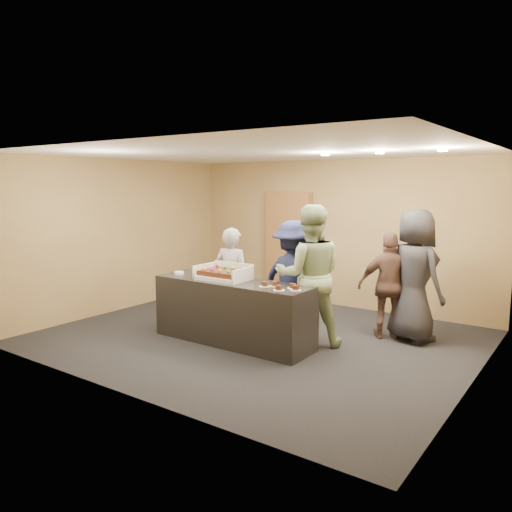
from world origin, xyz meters
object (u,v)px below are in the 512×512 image
Objects in this scene: person_navy_man at (294,279)px; person_sage_man at (309,275)px; storage_cabinet at (288,246)px; cake_box at (224,276)px; person_dark_suit at (414,275)px; sheet_cake at (223,273)px; person_brown_extra at (390,286)px; serving_counter at (233,312)px; person_server_grey at (232,280)px; plate_stack at (179,273)px.

person_sage_man is at bearing 161.02° from person_navy_man.
storage_cabinet is 1.22× the size of person_navy_man.
person_navy_man is (0.74, 0.71, -0.08)m from cake_box.
cake_box is 0.38× the size of person_dark_suit.
storage_cabinet is 2.88m from sheet_cake.
storage_cabinet is at bearing -57.16° from person_brown_extra.
person_sage_man is (1.73, -2.25, -0.07)m from storage_cabinet.
cake_box is 0.47× the size of person_brown_extra.
storage_cabinet is 3.37× the size of sheet_cake.
person_navy_man is (-0.36, 0.18, -0.12)m from person_sage_man.
person_sage_man is (1.10, 0.55, -0.01)m from sheet_cake.
person_navy_man is 1.41m from person_brown_extra.
person_server_grey is at bearing 128.99° from serving_counter.
plate_stack is at bearing -176.80° from serving_counter.
person_dark_suit is at bearing 35.22° from sheet_cake.
person_dark_suit reaches higher than plate_stack.
person_navy_man reaches higher than plate_stack.
storage_cabinet is 2.88× the size of cake_box.
storage_cabinet reaches higher than person_dark_suit.
cake_box is 0.06m from sheet_cake.
plate_stack is 3.48m from person_dark_suit.
person_sage_man is 1.27m from person_brown_extra.
storage_cabinet is at bearing -88.11° from person_server_grey.
person_sage_man reaches higher than person_server_grey.
person_navy_man reaches higher than person_server_grey.
person_sage_man reaches higher than plate_stack.
person_sage_man is (1.92, 0.61, 0.07)m from plate_stack.
sheet_cake is 0.39× the size of person_server_grey.
cake_box is at bearing 7.35° from person_brown_extra.
cake_box is (-0.17, 0.03, 0.50)m from serving_counter.
person_server_grey is at bearing -3.70° from person_brown_extra.
storage_cabinet reaches higher than serving_counter.
person_server_grey is (0.44, -2.36, -0.25)m from storage_cabinet.
person_server_grey is 2.36m from person_brown_extra.
serving_counter is at bearing -74.06° from storage_cabinet.
person_dark_suit is (2.88, -1.22, -0.10)m from storage_cabinet.
person_dark_suit is at bearing -163.65° from person_server_grey.
storage_cabinet is 14.29× the size of plate_stack.
serving_counter is at bearing 3.15° from plate_stack.
sheet_cake is 4.24× the size of plate_stack.
person_brown_extra is at bearing 37.78° from sheet_cake.
serving_counter is 2.33m from person_brown_extra.
person_brown_extra is at bearing -140.00° from person_navy_man.
person_brown_extra is at bearing 40.47° from serving_counter.
person_sage_man reaches higher than person_brown_extra.
person_navy_man is at bearing 52.36° from serving_counter.
sheet_cake is 1.23m from person_sage_man.
sheet_cake is 0.53m from person_server_grey.
person_dark_suit is at bearing -171.74° from person_sage_man.
storage_cabinet is at bearing -86.31° from person_sage_man.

